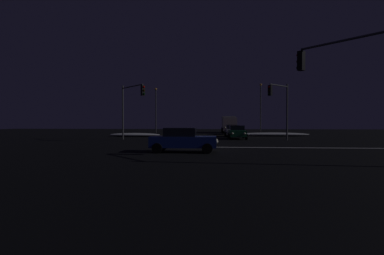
# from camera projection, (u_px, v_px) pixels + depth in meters

# --- Properties ---
(ground) EXTENTS (120.00, 120.00, 0.10)m
(ground) POSITION_uv_depth(u_px,v_px,m) (199.00, 148.00, 21.59)
(ground) COLOR black
(stop_line_north) EXTENTS (0.35, 14.79, 0.01)m
(stop_line_north) POSITION_uv_depth(u_px,v_px,m) (203.00, 140.00, 30.18)
(stop_line_north) COLOR white
(stop_line_north) RESTS_ON ground
(centre_line_ns) EXTENTS (22.00, 0.15, 0.01)m
(centre_line_ns) POSITION_uv_depth(u_px,v_px,m) (206.00, 135.00, 41.74)
(centre_line_ns) COLOR yellow
(centre_line_ns) RESTS_ON ground
(crosswalk_bar_east) EXTENTS (14.79, 0.40, 0.01)m
(crosswalk_bar_east) POSITION_uv_depth(u_px,v_px,m) (314.00, 148.00, 20.91)
(crosswalk_bar_east) COLOR white
(crosswalk_bar_east) RESTS_ON ground
(snow_bank_left_curb) EXTENTS (6.88, 1.50, 0.50)m
(snow_bank_left_curb) POSITION_uv_depth(u_px,v_px,m) (135.00, 135.00, 37.33)
(snow_bank_left_curb) COLOR white
(snow_bank_left_curb) RESTS_ON ground
(snow_bank_right_curb) EXTENTS (9.78, 1.50, 0.51)m
(snow_bank_right_curb) POSITION_uv_depth(u_px,v_px,m) (273.00, 134.00, 38.74)
(snow_bank_right_curb) COLOR white
(snow_bank_right_curb) RESTS_ON ground
(sedan_green) EXTENTS (2.02, 4.33, 1.57)m
(sedan_green) POSITION_uv_depth(u_px,v_px,m) (237.00, 132.00, 32.33)
(sedan_green) COLOR #14512D
(sedan_green) RESTS_ON ground
(sedan_white) EXTENTS (2.02, 4.33, 1.57)m
(sedan_white) POSITION_uv_depth(u_px,v_px,m) (233.00, 131.00, 37.53)
(sedan_white) COLOR silver
(sedan_white) RESTS_ON ground
(sedan_red) EXTENTS (2.02, 4.33, 1.57)m
(sedan_red) POSITION_uv_depth(u_px,v_px,m) (231.00, 130.00, 44.12)
(sedan_red) COLOR maroon
(sedan_red) RESTS_ON ground
(box_truck) EXTENTS (2.68, 8.28, 3.08)m
(box_truck) POSITION_uv_depth(u_px,v_px,m) (229.00, 124.00, 51.97)
(box_truck) COLOR beige
(box_truck) RESTS_ON ground
(sedan_blue_crossing) EXTENTS (4.33, 2.02, 1.57)m
(sedan_blue_crossing) POSITION_uv_depth(u_px,v_px,m) (183.00, 140.00, 17.95)
(sedan_blue_crossing) COLOR navy
(sedan_blue_crossing) RESTS_ON ground
(traffic_signal_nw) EXTENTS (3.42, 3.42, 6.05)m
(traffic_signal_nw) POSITION_uv_depth(u_px,v_px,m) (131.00, 101.00, 29.76)
(traffic_signal_nw) COLOR #4C4C51
(traffic_signal_nw) RESTS_ON ground
(traffic_signal_se) EXTENTS (3.42, 3.42, 6.19)m
(traffic_signal_se) POSITION_uv_depth(u_px,v_px,m) (351.00, 73.00, 13.25)
(traffic_signal_se) COLOR #4C4C51
(traffic_signal_se) RESTS_ON ground
(traffic_signal_ne) EXTENTS (2.56, 2.56, 6.04)m
(traffic_signal_ne) POSITION_uv_depth(u_px,v_px,m) (280.00, 101.00, 28.91)
(traffic_signal_ne) COLOR #4C4C51
(traffic_signal_ne) RESTS_ON ground
(streetlamp_right_far) EXTENTS (0.44, 0.44, 9.04)m
(streetlamp_right_far) POSITION_uv_depth(u_px,v_px,m) (261.00, 105.00, 50.86)
(streetlamp_right_far) COLOR #424247
(streetlamp_right_far) RESTS_ON ground
(streetlamp_left_far) EXTENTS (0.44, 0.44, 8.43)m
(streetlamp_left_far) POSITION_uv_depth(u_px,v_px,m) (156.00, 107.00, 52.39)
(streetlamp_left_far) COLOR #424247
(streetlamp_left_far) RESTS_ON ground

